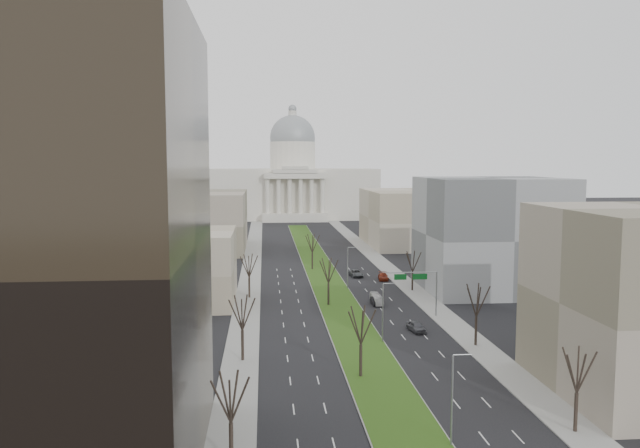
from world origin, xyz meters
TOP-DOWN VIEW (x-y plane):
  - ground at (0.00, 120.00)m, footprint 600.00×600.00m
  - median at (0.00, 118.99)m, footprint 8.00×222.03m
  - sidewalk_left at (-17.50, 95.00)m, footprint 5.00×330.00m
  - sidewalk_right at (17.50, 95.00)m, footprint 5.00×330.00m
  - capitol at (0.00, 269.59)m, footprint 80.00×46.00m
  - building_beige_left at (-33.00, 85.00)m, footprint 26.00×22.00m
  - building_grey_right at (34.00, 92.00)m, footprint 28.00×26.00m
  - building_far_left at (-35.00, 160.00)m, footprint 30.00×40.00m
  - building_far_right at (35.00, 165.00)m, footprint 30.00×40.00m
  - tree_left_near at (-17.20, 18.00)m, footprint 5.10×5.10m
  - tree_left_mid at (-17.20, 48.00)m, footprint 5.40×5.40m
  - tree_left_far at (-17.20, 88.00)m, footprint 5.28×5.28m
  - tree_right_near at (17.20, 22.00)m, footprint 5.16×5.16m
  - tree_right_mid at (17.20, 52.00)m, footprint 5.52×5.52m
  - tree_right_far at (17.20, 92.00)m, footprint 5.04×5.04m
  - tree_median_a at (-2.00, 40.00)m, footprint 5.40×5.40m
  - tree_median_b at (-2.00, 80.00)m, footprint 5.40×5.40m
  - tree_median_c at (-2.00, 120.00)m, footprint 5.40×5.40m
  - streetlamp_median_a at (3.76, 20.00)m, footprint 1.90×0.20m
  - streetlamp_median_b at (3.76, 55.00)m, footprint 1.90×0.20m
  - streetlamp_median_c at (3.76, 95.00)m, footprint 1.90×0.20m
  - mast_arm_signs at (13.49, 70.03)m, footprint 9.12×0.24m
  - car_grey_near at (10.26, 60.49)m, footprint 2.76×5.12m
  - car_black at (7.17, 79.88)m, footprint 1.61×4.61m
  - car_red at (13.39, 104.78)m, footprint 2.79×5.63m
  - car_grey_far at (7.73, 109.54)m, footprint 3.12×5.90m
  - box_van at (7.47, 80.84)m, footprint 1.59×6.69m

SIDE VIEW (x-z plane):
  - ground at x=0.00m, z-range 0.00..0.00m
  - sidewalk_left at x=-17.50m, z-range 0.00..0.15m
  - sidewalk_right at x=17.50m, z-range 0.00..0.15m
  - median at x=0.00m, z-range 0.00..0.20m
  - car_black at x=7.17m, z-range 0.00..1.52m
  - car_red at x=13.39m, z-range 0.00..1.57m
  - car_grey_far at x=7.73m, z-range 0.00..1.58m
  - car_grey_near at x=10.26m, z-range 0.00..1.65m
  - box_van at x=7.47m, z-range 0.00..1.86m
  - streetlamp_median_a at x=3.76m, z-range 0.23..9.39m
  - streetlamp_median_b at x=3.76m, z-range 0.23..9.39m
  - streetlamp_median_c at x=3.76m, z-range 0.23..9.39m
  - mast_arm_signs at x=13.49m, z-range 2.06..10.15m
  - tree_right_far at x=17.20m, z-range 1.99..11.07m
  - tree_left_near at x=-17.20m, z-range 2.02..11.20m
  - tree_right_near at x=17.20m, z-range 2.04..11.33m
  - tree_left_far at x=-17.20m, z-range 2.09..11.59m
  - tree_left_mid at x=-17.20m, z-range 2.14..11.86m
  - tree_median_a at x=-2.00m, z-range 2.14..11.86m
  - tree_median_b at x=-2.00m, z-range 2.14..11.86m
  - tree_median_c at x=-2.00m, z-range 2.14..11.86m
  - building_beige_left at x=-33.00m, z-range 0.00..14.00m
  - tree_right_mid at x=17.20m, z-range 2.19..12.12m
  - building_far_left at x=-35.00m, z-range 0.00..18.00m
  - building_far_right at x=35.00m, z-range 0.00..18.00m
  - building_grey_right at x=34.00m, z-range 0.00..24.00m
  - capitol at x=0.00m, z-range -11.19..43.81m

